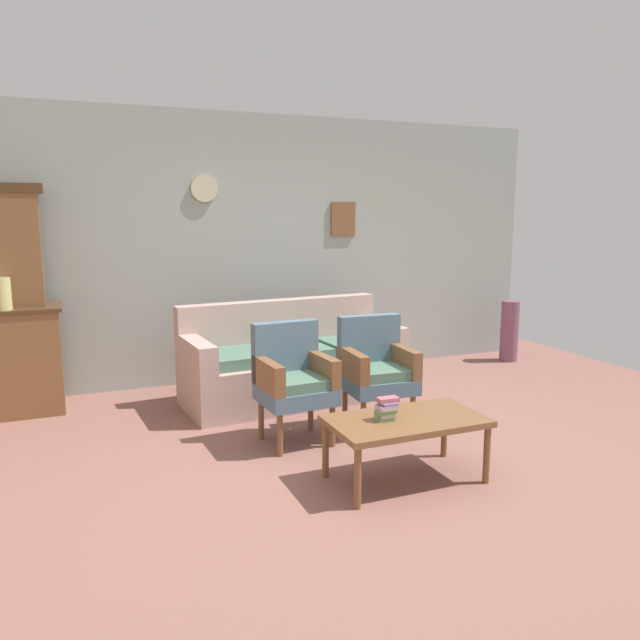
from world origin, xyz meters
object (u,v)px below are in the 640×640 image
at_px(vase_on_cabinet, 3,294).
at_px(floral_couch, 292,365).
at_px(armchair_by_doorway, 376,367).
at_px(armchair_near_couch_end, 293,377).
at_px(coffee_table, 406,425).
at_px(book_stack_on_table, 386,409).
at_px(floor_vase_by_wall, 509,331).

bearing_deg(vase_on_cabinet, floral_couch, -8.83).
bearing_deg(floral_couch, armchair_by_doorway, -70.65).
xyz_separation_m(floral_couch, armchair_by_doorway, (0.35, -1.00, 0.17)).
relative_size(armchair_near_couch_end, coffee_table, 0.90).
distance_m(vase_on_cabinet, armchair_near_couch_end, 2.52).
xyz_separation_m(armchair_near_couch_end, book_stack_on_table, (0.29, -0.92, -0.01)).
height_order(armchair_by_doorway, book_stack_on_table, armchair_by_doorway).
bearing_deg(floor_vase_by_wall, floral_couch, -171.24).
xyz_separation_m(vase_on_cabinet, book_stack_on_table, (2.31, -2.31, -0.57)).
relative_size(coffee_table, floor_vase_by_wall, 1.42).
distance_m(floral_couch, floor_vase_by_wall, 2.90).
xyz_separation_m(vase_on_cabinet, coffee_table, (2.44, -2.33, -0.69)).
bearing_deg(floor_vase_by_wall, vase_on_cabinet, -179.21).
bearing_deg(book_stack_on_table, vase_on_cabinet, 134.90).
bearing_deg(armchair_by_doorway, floor_vase_by_wall, 29.86).
xyz_separation_m(vase_on_cabinet, armchair_near_couch_end, (2.02, -1.39, -0.56)).
relative_size(floral_couch, coffee_table, 2.06).
bearing_deg(book_stack_on_table, floor_vase_by_wall, 39.08).
distance_m(coffee_table, book_stack_on_table, 0.18).
bearing_deg(floral_couch, floor_vase_by_wall, 8.76).
xyz_separation_m(floral_couch, armchair_near_couch_end, (-0.36, -1.02, 0.17)).
xyz_separation_m(floral_couch, book_stack_on_table, (-0.07, -1.95, 0.17)).
xyz_separation_m(coffee_table, floor_vase_by_wall, (2.80, 2.41, -0.02)).
bearing_deg(floor_vase_by_wall, coffee_table, -139.36).
xyz_separation_m(armchair_by_doorway, floor_vase_by_wall, (2.52, 1.44, -0.15)).
bearing_deg(vase_on_cabinet, armchair_by_doorway, -26.67).
height_order(armchair_near_couch_end, coffee_table, armchair_near_couch_end).
relative_size(vase_on_cabinet, coffee_table, 0.27).
distance_m(vase_on_cabinet, book_stack_on_table, 3.32).
distance_m(armchair_by_doorway, floor_vase_by_wall, 2.90).
height_order(vase_on_cabinet, coffee_table, vase_on_cabinet).
distance_m(floral_couch, armchair_by_doorway, 1.08).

